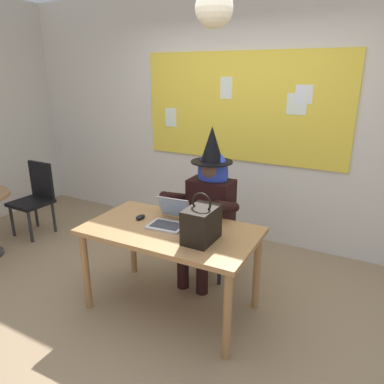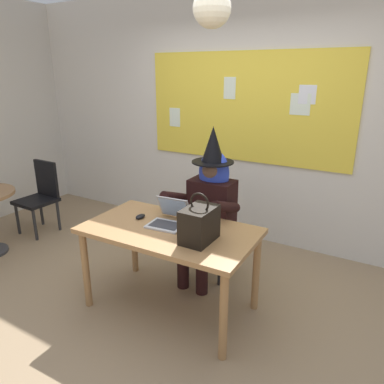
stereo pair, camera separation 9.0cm
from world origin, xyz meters
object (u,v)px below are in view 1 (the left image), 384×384
person_costumed (208,199)px  laptop (170,219)px  chair_at_desk (213,223)px  handbag (201,224)px  computer_mouse (140,217)px  desk_main (171,239)px  chair_spare_by_window (36,195)px

person_costumed → laptop: bearing=-9.1°
chair_at_desk → handbag: 0.95m
person_costumed → chair_at_desk: bearing=-177.2°
person_costumed → computer_mouse: person_costumed is taller
chair_at_desk → desk_main: bearing=-6.2°
desk_main → person_costumed: size_ratio=0.96×
chair_spare_by_window → computer_mouse: bearing=77.7°
desk_main → laptop: size_ratio=4.14×
chair_at_desk → computer_mouse: chair_at_desk is taller
desk_main → computer_mouse: 0.35m
laptop → chair_spare_by_window: laptop is taller
desk_main → person_costumed: (0.03, 0.63, 0.15)m
desk_main → laptop: bearing=125.5°
chair_at_desk → person_costumed: (0.01, -0.12, 0.29)m
chair_at_desk → chair_spare_by_window: (-2.30, -0.23, -0.01)m
desk_main → chair_at_desk: (0.02, 0.75, -0.14)m
chair_at_desk → handbag: (0.29, -0.82, 0.37)m
chair_at_desk → laptop: bearing=-11.1°
chair_spare_by_window → handbag: bearing=78.5°
desk_main → person_costumed: person_costumed is taller
computer_mouse → desk_main: bearing=-6.6°
person_costumed → chair_spare_by_window: person_costumed is taller
handbag → chair_spare_by_window: size_ratio=0.43×
chair_at_desk → computer_mouse: 0.82m
desk_main → computer_mouse: bearing=171.7°
handbag → desk_main: bearing=167.2°
laptop → computer_mouse: 0.28m
computer_mouse → chair_spare_by_window: (-1.95, 0.47, -0.26)m
desk_main → chair_at_desk: bearing=88.4°
desk_main → chair_spare_by_window: bearing=167.3°
desk_main → chair_at_desk: 0.76m
desk_main → person_costumed: bearing=87.5°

